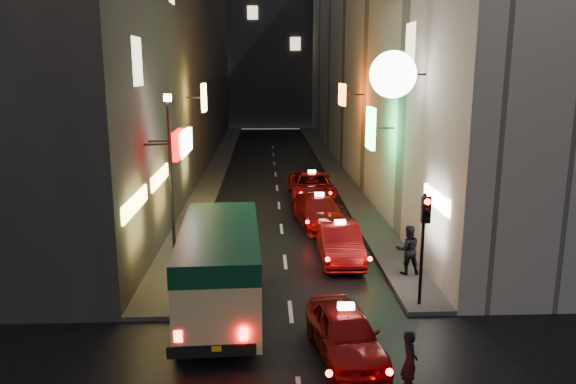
{
  "coord_description": "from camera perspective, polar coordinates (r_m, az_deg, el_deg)",
  "views": [
    {
      "loc": [
        -0.75,
        -7.43,
        7.32
      ],
      "look_at": [
        0.11,
        13.0,
        2.76
      ],
      "focal_mm": 35.0,
      "sensor_mm": 36.0,
      "label": 1
    }
  ],
  "objects": [
    {
      "name": "building_left",
      "position": [
        42.09,
        -12.75,
        14.57
      ],
      "size": [
        7.47,
        52.0,
        18.0
      ],
      "color": "#3B3836",
      "rests_on": "ground"
    },
    {
      "name": "building_right",
      "position": [
        42.38,
        9.83,
        14.68
      ],
      "size": [
        8.01,
        52.0,
        18.0
      ],
      "color": "#B4ADA5",
      "rests_on": "ground"
    },
    {
      "name": "building_far",
      "position": [
        73.53,
        -1.9,
        15.45
      ],
      "size": [
        30.0,
        10.0,
        22.0
      ],
      "primitive_type": "cube",
      "color": "#34353A",
      "rests_on": "ground"
    },
    {
      "name": "sidewalk_left",
      "position": [
        42.21,
        -7.14,
        2.6
      ],
      "size": [
        1.5,
        52.0,
        0.15
      ],
      "primitive_type": "cube",
      "color": "#4D4B48",
      "rests_on": "ground"
    },
    {
      "name": "sidewalk_right",
      "position": [
        42.36,
        4.41,
        2.7
      ],
      "size": [
        1.5,
        52.0,
        0.15
      ],
      "primitive_type": "cube",
      "color": "#4D4B48",
      "rests_on": "ground"
    },
    {
      "name": "minibus",
      "position": [
        16.76,
        -6.9,
        -6.98
      ],
      "size": [
        2.5,
        6.47,
        2.75
      ],
      "color": "#F2E297",
      "rests_on": "ground"
    },
    {
      "name": "taxi_near",
      "position": [
        14.88,
        5.86,
        -13.67
      ],
      "size": [
        2.57,
        4.95,
        1.67
      ],
      "color": "maroon",
      "rests_on": "ground"
    },
    {
      "name": "taxi_second",
      "position": [
        21.8,
        5.28,
        -4.79
      ],
      "size": [
        2.19,
        5.23,
        1.83
      ],
      "color": "maroon",
      "rests_on": "ground"
    },
    {
      "name": "taxi_third",
      "position": [
        26.35,
        3.19,
        -1.69
      ],
      "size": [
        2.78,
        5.46,
        1.84
      ],
      "color": "maroon",
      "rests_on": "ground"
    },
    {
      "name": "taxi_far",
      "position": [
        31.65,
        2.43,
        0.82
      ],
      "size": [
        2.26,
        5.48,
        1.91
      ],
      "color": "maroon",
      "rests_on": "ground"
    },
    {
      "name": "pedestrian_crossing",
      "position": [
        13.53,
        12.26,
        -16.2
      ],
      "size": [
        0.38,
        0.58,
        1.74
      ],
      "primitive_type": "imported",
      "rotation": [
        0.0,
        0.0,
        1.55
      ],
      "color": "black",
      "rests_on": "ground"
    },
    {
      "name": "pedestrian_sidewalk",
      "position": [
        20.26,
        12.1,
        -5.43
      ],
      "size": [
        0.76,
        0.48,
        2.0
      ],
      "primitive_type": "imported",
      "rotation": [
        0.0,
        0.0,
        3.15
      ],
      "color": "black",
      "rests_on": "sidewalk_right"
    },
    {
      "name": "traffic_light",
      "position": [
        17.23,
        13.71,
        -3.38
      ],
      "size": [
        0.26,
        0.43,
        3.5
      ],
      "color": "black",
      "rests_on": "sidewalk_right"
    },
    {
      "name": "lamp_post",
      "position": [
        21.03,
        -11.83,
        2.47
      ],
      "size": [
        0.28,
        0.28,
        6.22
      ],
      "color": "black",
      "rests_on": "sidewalk_left"
    }
  ]
}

